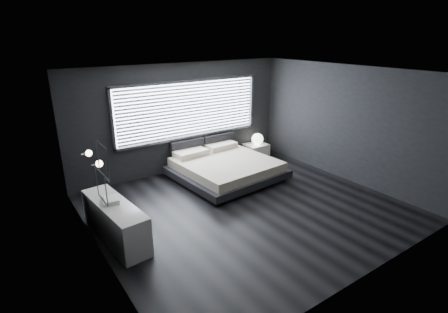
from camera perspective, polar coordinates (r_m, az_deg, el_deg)
room at (r=6.94m, az=3.99°, el=1.95°), size 6.04×6.00×2.80m
window at (r=9.17m, az=-5.58°, el=7.62°), size 4.14×0.09×1.52m
headboard at (r=9.56m, az=-3.38°, el=1.73°), size 1.96×0.16×0.52m
sconce_near at (r=5.68m, az=-19.73°, el=-1.12°), size 0.18×0.11×0.11m
sconce_far at (r=6.24m, az=-21.24°, el=0.51°), size 0.18×0.11×0.11m
wall_art_upper at (r=5.03m, az=-19.19°, el=-0.66°), size 0.01×0.48×0.48m
wall_art_lower at (r=5.43m, az=-19.39°, el=-4.57°), size 0.01×0.48×0.48m
bed at (r=8.83m, az=0.18°, el=-1.72°), size 2.56×2.46×0.62m
nightstand at (r=10.44m, az=5.25°, el=1.03°), size 0.66×0.56×0.38m
orb_lamp at (r=10.30m, az=5.47°, el=2.86°), size 0.34×0.34×0.34m
dresser at (r=6.54m, az=-17.29°, el=-10.09°), size 0.67×1.82×0.71m
book_stack at (r=6.43m, az=-18.00°, el=-6.78°), size 0.34×0.41×0.07m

